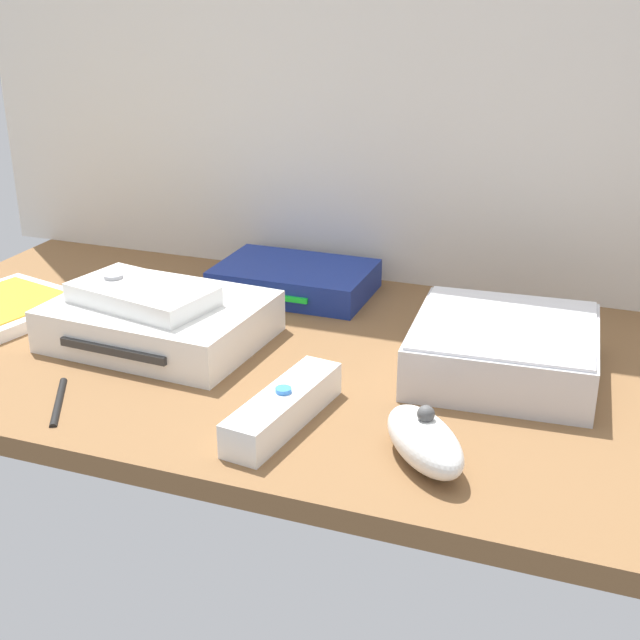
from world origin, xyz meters
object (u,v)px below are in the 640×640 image
(network_router, at_px, (295,280))
(stylus_pen, at_px, (58,400))
(remote_nunchuk, at_px, (424,441))
(game_console, at_px, (160,321))
(remote_wand, at_px, (284,408))
(remote_classic_pad, at_px, (143,294))
(mini_computer, at_px, (503,349))

(network_router, distance_m, stylus_pen, 0.35)
(network_router, bearing_deg, stylus_pen, -105.69)
(network_router, relative_size, remote_nunchuk, 1.72)
(game_console, relative_size, remote_nunchuk, 2.10)
(remote_wand, relative_size, stylus_pen, 1.68)
(remote_wand, bearing_deg, remote_nunchuk, -1.70)
(game_console, bearing_deg, network_router, 69.83)
(game_console, xyz_separation_m, remote_classic_pad, (-0.01, -0.01, 0.03))
(remote_classic_pad, xyz_separation_m, stylus_pen, (-0.00, -0.14, -0.05))
(mini_computer, height_order, remote_nunchuk, mini_computer)
(network_router, distance_m, remote_nunchuk, 0.40)
(mini_computer, bearing_deg, remote_classic_pad, -171.37)
(game_console, height_order, mini_computer, mini_computer)
(remote_classic_pad, bearing_deg, remote_wand, -16.37)
(mini_computer, xyz_separation_m, remote_wand, (-0.16, -0.16, -0.01))
(remote_classic_pad, bearing_deg, mini_computer, 20.54)
(game_console, distance_m, mini_computer, 0.35)
(mini_computer, height_order, network_router, mini_computer)
(mini_computer, relative_size, remote_wand, 1.19)
(game_console, bearing_deg, remote_wand, -28.87)
(remote_wand, xyz_separation_m, remote_classic_pad, (-0.20, 0.11, 0.04))
(remote_nunchuk, xyz_separation_m, stylus_pen, (-0.33, -0.02, -0.02))
(network_router, distance_m, remote_wand, 0.32)
(remote_nunchuk, bearing_deg, mini_computer, 39.57)
(remote_nunchuk, xyz_separation_m, remote_classic_pad, (-0.33, 0.13, 0.03))
(game_console, height_order, network_router, game_console)
(remote_wand, relative_size, remote_classic_pad, 0.96)
(remote_classic_pad, bearing_deg, network_router, 76.78)
(network_router, xyz_separation_m, remote_nunchuk, (0.24, -0.32, 0.00))
(remote_nunchuk, bearing_deg, network_router, 86.01)
(remote_wand, xyz_separation_m, stylus_pen, (-0.20, -0.04, -0.01))
(game_console, distance_m, remote_nunchuk, 0.34)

